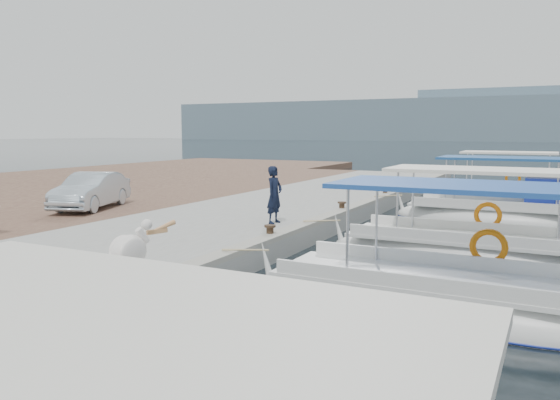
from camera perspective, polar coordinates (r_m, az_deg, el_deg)
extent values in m
plane|color=black|center=(12.03, -2.94, -7.72)|extent=(400.00, 400.00, 0.00)
cube|color=gray|center=(17.68, -3.34, -2.09)|extent=(6.00, 40.00, 0.50)
cube|color=gray|center=(16.43, 5.07, -1.72)|extent=(0.44, 40.00, 0.12)
cube|color=brown|center=(20.63, -15.43, -1.01)|extent=(4.00, 40.00, 0.50)
cube|color=slate|center=(210.66, 8.74, 8.13)|extent=(140.00, 40.00, 14.00)
cube|color=silver|center=(2.86, -19.36, -11.52)|extent=(3.67, 1.91, 0.08)
ellipsoid|color=silver|center=(9.93, 18.32, -11.01)|extent=(7.76, 2.21, 1.30)
ellipsoid|color=navy|center=(9.94, 18.31, -11.12)|extent=(7.80, 2.26, 0.22)
cube|color=silver|center=(9.79, 18.43, -8.23)|extent=(6.36, 1.90, 0.08)
cube|color=#204EA4|center=(9.48, 19.98, 1.30)|extent=(4.66, 2.03, 0.08)
cylinder|color=silver|center=(9.23, 7.06, -3.73)|extent=(0.05, 0.05, 1.60)
torus|color=orange|center=(10.67, 20.97, -4.59)|extent=(0.68, 0.12, 0.68)
ellipsoid|color=silver|center=(13.91, 19.05, -5.86)|extent=(6.87, 2.09, 1.30)
ellipsoid|color=navy|center=(13.91, 19.05, -5.94)|extent=(6.91, 2.13, 0.22)
cube|color=silver|center=(13.81, 19.13, -3.83)|extent=(5.63, 1.79, 0.08)
cube|color=white|center=(13.58, 20.13, 2.93)|extent=(4.12, 1.92, 0.08)
cylinder|color=silver|center=(13.21, 12.16, -0.56)|extent=(0.05, 0.05, 1.60)
torus|color=orange|center=(14.67, 20.89, -1.50)|extent=(0.68, 0.12, 0.68)
ellipsoid|color=silver|center=(20.25, 21.50, -1.97)|extent=(6.81, 2.34, 1.30)
ellipsoid|color=navy|center=(20.25, 21.50, -2.03)|extent=(6.85, 2.39, 0.22)
cube|color=silver|center=(20.18, 21.57, -0.57)|extent=(5.59, 2.02, 0.08)
cube|color=#1C4B8C|center=(20.03, 22.27, 4.06)|extent=(4.09, 2.16, 0.08)
cylinder|color=silver|center=(19.43, 16.93, 1.71)|extent=(0.05, 0.05, 1.60)
torus|color=orange|center=(21.21, 22.71, 0.95)|extent=(0.68, 0.12, 0.68)
cube|color=navy|center=(20.04, 26.00, 0.74)|extent=(1.20, 1.64, 1.00)
ellipsoid|color=silver|center=(25.80, 22.24, -0.14)|extent=(6.40, 2.13, 1.30)
ellipsoid|color=navy|center=(25.80, 22.24, -0.19)|extent=(6.43, 2.17, 0.22)
cube|color=silver|center=(25.74, 22.29, 0.96)|extent=(5.25, 1.83, 0.08)
cube|color=white|center=(25.62, 22.82, 4.59)|extent=(3.84, 1.96, 0.08)
cylinder|color=silver|center=(25.04, 18.94, 2.79)|extent=(0.05, 0.05, 1.60)
torus|color=orange|center=(26.69, 23.16, 2.09)|extent=(0.68, 0.12, 0.68)
cylinder|color=black|center=(9.32, -15.75, -8.26)|extent=(0.18, 0.18, 0.30)
cylinder|color=black|center=(9.28, -15.78, -7.37)|extent=(0.28, 0.28, 0.05)
cylinder|color=black|center=(13.33, -1.06, -3.38)|extent=(0.18, 0.18, 0.30)
cylinder|color=black|center=(13.30, -1.06, -2.74)|extent=(0.28, 0.28, 0.05)
cylinder|color=black|center=(17.85, 6.48, -0.74)|extent=(0.18, 0.18, 0.30)
cylinder|color=black|center=(17.83, 6.48, -0.26)|extent=(0.28, 0.28, 0.05)
cylinder|color=black|center=(22.57, 10.91, 0.82)|extent=(0.18, 0.18, 0.30)
cylinder|color=black|center=(22.55, 10.92, 1.20)|extent=(0.28, 0.28, 0.05)
cylinder|color=tan|center=(9.99, -15.66, -7.17)|extent=(0.05, 0.05, 0.32)
cylinder|color=tan|center=(9.85, -15.20, -7.35)|extent=(0.05, 0.05, 0.32)
ellipsoid|color=white|center=(9.84, -15.50, -5.25)|extent=(0.67, 0.86, 0.60)
cylinder|color=white|center=(9.93, -14.17, -3.61)|extent=(0.20, 0.30, 0.32)
sphere|color=white|center=(9.94, -13.75, -2.50)|extent=(0.20, 0.20, 0.20)
cone|color=#EAA566|center=(10.11, -12.29, -2.83)|extent=(0.27, 0.58, 0.23)
imported|color=black|center=(15.42, -0.58, 0.55)|extent=(0.45, 0.63, 1.63)
imported|color=silver|center=(19.48, -19.13, 0.93)|extent=(2.46, 3.90, 1.21)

